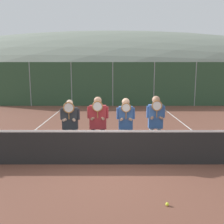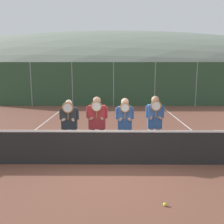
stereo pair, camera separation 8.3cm
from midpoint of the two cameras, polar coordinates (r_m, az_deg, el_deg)
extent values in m
plane|color=brown|center=(7.09, 0.53, -11.87)|extent=(120.00, 120.00, 0.00)
ellipsoid|color=gray|center=(67.18, 0.46, 7.48)|extent=(119.15, 66.19, 23.17)
cube|color=#9EA3A8|center=(27.19, -3.10, 7.30)|extent=(17.39, 5.00, 2.94)
cube|color=#3D4247|center=(27.17, -3.13, 10.78)|extent=(17.89, 5.50, 0.36)
cylinder|color=gray|center=(18.88, -17.88, 6.06)|extent=(0.06, 0.06, 3.12)
cylinder|color=gray|center=(18.18, -8.94, 6.29)|extent=(0.06, 0.06, 3.12)
cylinder|color=gray|center=(17.94, 0.49, 6.36)|extent=(0.06, 0.06, 3.12)
cylinder|color=gray|center=(18.18, 9.91, 6.26)|extent=(0.06, 0.06, 3.12)
cylinder|color=gray|center=(18.89, 18.84, 6.01)|extent=(0.06, 0.06, 3.12)
cube|color=#2D4C33|center=(17.94, 0.49, 6.36)|extent=(17.75, 0.02, 3.12)
cube|color=black|center=(6.93, 0.54, -8.31)|extent=(9.00, 0.02, 0.93)
cube|color=white|center=(6.79, 0.54, -4.42)|extent=(9.00, 0.03, 0.06)
cube|color=white|center=(10.50, -18.54, -5.16)|extent=(0.05, 16.00, 0.01)
cube|color=white|center=(10.51, 19.54, -5.20)|extent=(0.05, 16.00, 0.01)
cylinder|color=black|center=(7.81, -10.21, -6.77)|extent=(0.13, 0.13, 0.82)
cylinder|color=black|center=(7.77, -8.37, -6.81)|extent=(0.13, 0.13, 0.82)
cube|color=#282D33|center=(7.61, -9.44, -1.44)|extent=(0.46, 0.22, 0.65)
sphere|color=#DBB293|center=(7.54, -9.54, 2.06)|extent=(0.20, 0.20, 0.20)
cylinder|color=#282D33|center=(7.64, -11.34, -0.50)|extent=(0.08, 0.08, 0.32)
cylinder|color=#282D33|center=(7.55, -7.57, -0.51)|extent=(0.08, 0.08, 0.32)
cylinder|color=#DBB293|center=(7.55, -10.41, -1.67)|extent=(0.16, 0.27, 0.08)
cylinder|color=#DBB293|center=(7.51, -8.70, -1.68)|extent=(0.16, 0.27, 0.08)
cylinder|color=#936033|center=(7.42, -9.70, -0.90)|extent=(0.03, 0.03, 0.20)
torus|color=#936033|center=(7.38, -9.76, 1.00)|extent=(0.33, 0.04, 0.33)
cylinder|color=silver|center=(7.38, -9.76, 1.00)|extent=(0.27, 0.00, 0.27)
cylinder|color=black|center=(7.55, -4.10, -7.01)|extent=(0.13, 0.13, 0.88)
cylinder|color=black|center=(7.53, -2.03, -7.03)|extent=(0.13, 0.13, 0.88)
cube|color=maroon|center=(7.35, -3.12, -1.15)|extent=(0.49, 0.22, 0.69)
sphere|color=#997056|center=(7.27, -3.16, 2.63)|extent=(0.23, 0.23, 0.23)
cylinder|color=maroon|center=(7.35, -5.24, -0.10)|extent=(0.08, 0.08, 0.34)
cylinder|color=maroon|center=(7.31, -1.02, -0.11)|extent=(0.08, 0.08, 0.34)
cylinder|color=#997056|center=(7.27, -4.13, -1.40)|extent=(0.16, 0.27, 0.08)
cylinder|color=#997056|center=(7.26, -2.20, -1.40)|extent=(0.16, 0.27, 0.08)
cylinder|color=#936033|center=(7.16, -3.22, -0.60)|extent=(0.03, 0.03, 0.20)
torus|color=#936033|center=(7.12, -3.24, 1.31)|extent=(0.31, 0.03, 0.31)
cylinder|color=silver|center=(7.12, -3.24, 1.31)|extent=(0.26, 0.00, 0.26)
cylinder|color=white|center=(7.57, 2.33, -7.04)|extent=(0.13, 0.13, 0.85)
cylinder|color=white|center=(7.58, 4.05, -7.03)|extent=(0.13, 0.13, 0.85)
cube|color=#335693|center=(7.39, 3.25, -1.34)|extent=(0.41, 0.22, 0.68)
sphere|color=tan|center=(7.31, 3.28, 2.30)|extent=(0.23, 0.23, 0.23)
cylinder|color=#335693|center=(7.35, 1.46, -0.33)|extent=(0.08, 0.08, 0.33)
cylinder|color=#335693|center=(7.38, 5.05, -0.34)|extent=(0.08, 0.08, 0.33)
cylinder|color=tan|center=(7.30, 2.47, -1.58)|extent=(0.16, 0.27, 0.08)
cylinder|color=tan|center=(7.31, 4.09, -1.58)|extent=(0.16, 0.27, 0.08)
cylinder|color=#936033|center=(7.19, 3.32, -0.79)|extent=(0.03, 0.03, 0.20)
torus|color=#936033|center=(7.15, 3.34, 1.01)|extent=(0.29, 0.03, 0.29)
cylinder|color=silver|center=(7.15, 3.34, 1.01)|extent=(0.23, 0.00, 0.23)
cylinder|color=white|center=(7.66, 9.03, -6.83)|extent=(0.13, 0.13, 0.88)
cylinder|color=white|center=(7.69, 10.72, -6.80)|extent=(0.13, 0.13, 0.88)
cube|color=#335693|center=(7.49, 10.05, -1.00)|extent=(0.42, 0.22, 0.70)
sphere|color=#997056|center=(7.41, 10.16, 2.75)|extent=(0.23, 0.23, 0.23)
cylinder|color=#335693|center=(7.43, 8.31, 0.04)|extent=(0.08, 0.08, 0.35)
cylinder|color=#335693|center=(7.51, 11.83, 0.04)|extent=(0.08, 0.08, 0.35)
cylinder|color=#997056|center=(7.39, 9.37, -1.24)|extent=(0.16, 0.27, 0.08)
cylinder|color=#997056|center=(7.42, 10.95, -1.24)|extent=(0.16, 0.27, 0.08)
cylinder|color=#936033|center=(7.30, 10.31, -0.45)|extent=(0.03, 0.03, 0.20)
torus|color=#936033|center=(7.26, 10.36, 1.41)|extent=(0.31, 0.03, 0.31)
cylinder|color=silver|center=(7.26, 10.36, 1.41)|extent=(0.26, 0.00, 0.26)
cube|color=black|center=(21.34, -14.87, 4.36)|extent=(4.28, 1.81, 0.87)
cube|color=#2D3842|center=(21.29, -14.96, 6.49)|extent=(2.35, 1.67, 0.71)
cylinder|color=black|center=(20.16, -11.68, 2.94)|extent=(0.60, 0.16, 0.60)
cylinder|color=black|center=(21.97, -10.68, 3.51)|extent=(0.60, 0.16, 0.60)
cylinder|color=black|center=(20.92, -19.16, 2.84)|extent=(0.60, 0.16, 0.60)
cylinder|color=black|center=(22.67, -17.61, 3.41)|extent=(0.60, 0.16, 0.60)
cube|color=maroon|center=(20.68, -1.61, 4.36)|extent=(4.52, 1.81, 0.76)
cube|color=#2D3842|center=(20.63, -1.61, 6.27)|extent=(2.49, 1.67, 0.62)
cylinder|color=black|center=(19.80, 2.56, 3.01)|extent=(0.60, 0.16, 0.60)
cylinder|color=black|center=(21.64, 2.39, 3.58)|extent=(0.60, 0.16, 0.60)
cylinder|color=black|center=(19.91, -5.93, 3.00)|extent=(0.60, 0.16, 0.60)
cylinder|color=black|center=(21.74, -5.40, 3.57)|extent=(0.60, 0.16, 0.60)
cube|color=#285638|center=(20.93, 11.60, 4.33)|extent=(4.07, 1.81, 0.84)
cube|color=#2D3842|center=(20.88, 11.67, 6.41)|extent=(2.24, 1.67, 0.68)
cylinder|color=black|center=(20.38, 15.71, 2.84)|extent=(0.60, 0.16, 0.60)
cylinder|color=black|center=(22.16, 14.47, 3.42)|extent=(0.60, 0.16, 0.60)
cylinder|color=black|center=(19.85, 8.32, 2.93)|extent=(0.60, 0.16, 0.60)
cylinder|color=black|center=(21.67, 7.66, 3.51)|extent=(0.60, 0.16, 0.60)
sphere|color=#CCDB33|center=(5.24, 12.44, -19.93)|extent=(0.07, 0.07, 0.07)
camera|label=1|loc=(0.04, -89.69, 0.05)|focal=40.00mm
camera|label=2|loc=(0.04, 90.31, -0.05)|focal=40.00mm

